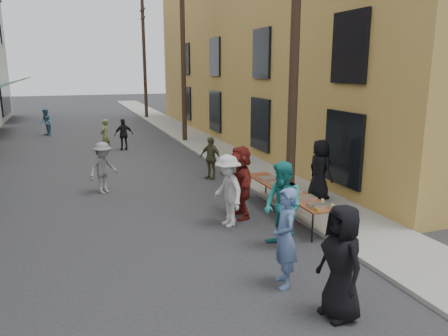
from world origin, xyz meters
TOP-DOWN VIEW (x-y plane):
  - ground at (0.00, 0.00)m, footprint 120.00×120.00m
  - sidewalk at (5.00, 15.00)m, footprint 2.20×60.00m
  - building_ochre at (11.10, 14.00)m, footprint 10.00×28.00m
  - utility_pole_near at (4.30, 3.00)m, footprint 0.26×0.26m
  - utility_pole_mid at (4.30, 15.00)m, footprint 0.26×0.26m
  - utility_pole_far at (4.30, 27.00)m, footprint 0.26×0.26m
  - serving_table at (3.80, 2.28)m, footprint 0.70×4.00m
  - catering_tray_sausage at (3.80, 0.63)m, footprint 0.50×0.33m
  - catering_tray_foil_b at (3.80, 1.28)m, footprint 0.50×0.33m
  - catering_tray_buns at (3.80, 1.98)m, footprint 0.50×0.33m
  - catering_tray_foil_d at (3.80, 2.68)m, footprint 0.50×0.33m
  - catering_tray_buns_end at (3.80, 3.38)m, footprint 0.50×0.33m
  - condiment_jar_a at (3.58, 0.33)m, footprint 0.07×0.07m
  - condiment_jar_b at (3.58, 0.43)m, footprint 0.07×0.07m
  - condiment_jar_c at (3.58, 0.53)m, footprint 0.07×0.07m
  - cup_stack at (4.00, 0.38)m, footprint 0.08×0.08m
  - guest_front_a at (2.30, -2.44)m, footprint 0.65×0.96m
  - guest_front_b at (1.96, -1.20)m, footprint 0.58×0.76m
  - guest_front_c at (2.68, 0.30)m, footprint 0.95×1.11m
  - guest_front_d at (2.06, 2.11)m, footprint 0.84×1.27m
  - guest_front_e at (3.14, 6.86)m, footprint 0.82×0.96m
  - guest_queue_back at (2.60, 2.62)m, footprint 0.60×1.82m
  - server at (5.35, 3.11)m, footprint 0.72×0.96m
  - passerby_left at (-0.66, 6.24)m, footprint 1.23×1.13m
  - passerby_mid at (0.89, 13.60)m, footprint 0.94×0.48m
  - passerby_right at (-0.00, 13.44)m, footprint 0.63×0.69m
  - passerby_far at (-2.85, 19.78)m, footprint 0.82×0.93m

SIDE VIEW (x-z plane):
  - ground at x=0.00m, z-range 0.00..0.00m
  - sidewalk at x=5.00m, z-range 0.00..0.10m
  - serving_table at x=3.80m, z-range 0.34..1.09m
  - passerby_mid at x=0.89m, z-range 0.00..1.54m
  - guest_front_e at x=3.14m, z-range 0.00..1.54m
  - passerby_right at x=0.00m, z-range 0.00..1.58m
  - catering_tray_sausage at x=3.80m, z-range 0.75..0.83m
  - catering_tray_foil_b at x=3.80m, z-range 0.75..0.83m
  - catering_tray_buns at x=3.80m, z-range 0.75..0.83m
  - catering_tray_foil_d at x=3.80m, z-range 0.75..0.83m
  - catering_tray_buns_end at x=3.80m, z-range 0.75..0.83m
  - condiment_jar_a at x=3.58m, z-range 0.75..0.83m
  - condiment_jar_b at x=3.58m, z-range 0.75..0.83m
  - condiment_jar_c at x=3.58m, z-range 0.75..0.83m
  - passerby_far at x=-2.85m, z-range 0.00..1.62m
  - cup_stack at x=4.00m, z-range 0.75..0.87m
  - passerby_left at x=-0.66m, z-range 0.00..1.66m
  - guest_front_d at x=2.06m, z-range 0.00..1.84m
  - guest_front_b at x=1.96m, z-range 0.00..1.87m
  - guest_front_a at x=2.30m, z-range 0.00..1.90m
  - guest_queue_back at x=2.60m, z-range 0.00..1.95m
  - guest_front_c at x=2.68m, z-range 0.00..1.98m
  - server at x=5.35m, z-range 0.10..1.89m
  - utility_pole_near at x=4.30m, z-range 0.00..9.00m
  - utility_pole_mid at x=4.30m, z-range 0.00..9.00m
  - utility_pole_far at x=4.30m, z-range 0.00..9.00m
  - building_ochre at x=11.10m, z-range 0.00..10.00m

